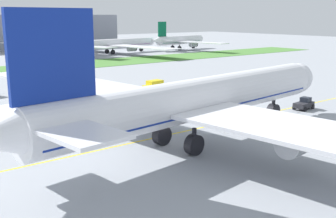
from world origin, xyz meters
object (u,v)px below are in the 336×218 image
(ground_crew_wingwalker_starboard, at_px, (258,130))
(service_truck_baggage_loader, at_px, (153,87))
(pushback_tug, at_px, (304,104))
(parked_airliner_far_outer, at_px, (178,40))
(ground_crew_marshaller_front, at_px, (276,133))
(parked_airliner_far_centre, at_px, (53,44))
(airliner_foreground, at_px, (194,101))
(parked_airliner_far_right, at_px, (114,44))

(ground_crew_wingwalker_starboard, bearing_deg, service_truck_baggage_loader, 78.07)
(pushback_tug, xyz_separation_m, parked_airliner_far_outer, (71.77, 124.81, 3.91))
(ground_crew_wingwalker_starboard, bearing_deg, ground_crew_marshaller_front, -74.75)
(service_truck_baggage_loader, relative_size, parked_airliner_far_centre, 0.08)
(airliner_foreground, xyz_separation_m, ground_crew_wingwalker_starboard, (10.10, -3.09, -5.16))
(parked_airliner_far_outer, bearing_deg, parked_airliner_far_right, 177.36)
(service_truck_baggage_loader, bearing_deg, parked_airliner_far_centre, 79.12)
(parked_airliner_far_centre, bearing_deg, parked_airliner_far_outer, -6.95)
(ground_crew_marshaller_front, bearing_deg, parked_airliner_far_centre, 79.33)
(parked_airliner_far_right, bearing_deg, parked_airliner_far_outer, -2.64)
(airliner_foreground, xyz_separation_m, pushback_tug, (31.60, 3.72, -5.18))
(ground_crew_wingwalker_starboard, height_order, service_truck_baggage_loader, service_truck_baggage_loader)
(pushback_tug, xyz_separation_m, ground_crew_marshaller_front, (-20.76, -9.51, -0.03))
(airliner_foreground, height_order, parked_airliner_far_right, airliner_foreground)
(pushback_tug, relative_size, service_truck_baggage_loader, 1.29)
(parked_airliner_far_right, distance_m, parked_airliner_far_outer, 38.10)
(ground_crew_marshaller_front, height_order, parked_airliner_far_right, parked_airliner_far_right)
(parked_airliner_far_right, bearing_deg, ground_crew_marshaller_front, -111.82)
(ground_crew_marshaller_front, height_order, parked_airliner_far_centre, parked_airliner_far_centre)
(parked_airliner_far_right, height_order, parked_airliner_far_outer, parked_airliner_far_outer)
(airliner_foreground, height_order, service_truck_baggage_loader, airliner_foreground)
(ground_crew_wingwalker_starboard, distance_m, parked_airliner_far_centre, 142.39)
(airliner_foreground, distance_m, parked_airliner_far_right, 145.74)
(ground_crew_wingwalker_starboard, distance_m, parked_airliner_far_outer, 161.36)
(service_truck_baggage_loader, bearing_deg, pushback_tug, -65.62)
(service_truck_baggage_loader, xyz_separation_m, parked_airliner_far_outer, (85.45, 94.62, 3.26))
(parked_airliner_far_right, bearing_deg, service_truck_baggage_loader, -116.19)
(airliner_foreground, distance_m, pushback_tug, 32.24)
(ground_crew_wingwalker_starboard, height_order, parked_airliner_far_centre, parked_airliner_far_centre)
(service_truck_baggage_loader, bearing_deg, parked_airliner_far_outer, 47.91)
(pushback_tug, height_order, parked_airliner_far_centre, parked_airliner_far_centre)
(pushback_tug, height_order, parked_airliner_far_outer, parked_airliner_far_outer)
(ground_crew_marshaller_front, relative_size, ground_crew_wingwalker_starboard, 0.95)
(airliner_foreground, relative_size, ground_crew_wingwalker_starboard, 57.16)
(ground_crew_marshaller_front, xyz_separation_m, ground_crew_wingwalker_starboard, (-0.74, 2.70, 0.05))
(airliner_foreground, distance_m, parked_airliner_far_outer, 164.94)
(ground_crew_wingwalker_starboard, relative_size, parked_airliner_far_right, 0.02)
(service_truck_baggage_loader, height_order, parked_airliner_far_right, parked_airliner_far_right)
(ground_crew_marshaller_front, bearing_deg, ground_crew_wingwalker_starboard, 105.25)
(service_truck_baggage_loader, distance_m, parked_airliner_far_right, 107.44)
(ground_crew_wingwalker_starboard, relative_size, parked_airliner_far_centre, 0.03)
(airliner_foreground, xyz_separation_m, service_truck_baggage_loader, (17.92, 33.91, -4.53))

